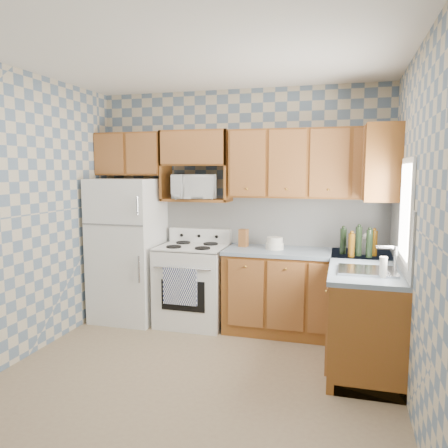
% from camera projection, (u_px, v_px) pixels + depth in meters
% --- Properties ---
extents(floor, '(3.40, 3.40, 0.00)m').
position_uv_depth(floor, '(195.00, 377.00, 3.77)').
color(floor, '#7F674F').
rests_on(floor, ground).
extents(back_wall, '(3.40, 0.02, 2.70)m').
position_uv_depth(back_wall, '(239.00, 207.00, 5.13)').
color(back_wall, slate).
rests_on(back_wall, ground).
extents(right_wall, '(0.02, 3.20, 2.70)m').
position_uv_depth(right_wall, '(416.00, 230.00, 3.15)').
color(right_wall, slate).
rests_on(right_wall, ground).
extents(backsplash_back, '(2.60, 0.02, 0.56)m').
position_uv_depth(backsplash_back, '(273.00, 221.00, 5.04)').
color(backsplash_back, silver).
rests_on(backsplash_back, back_wall).
extents(backsplash_right, '(0.02, 1.60, 0.56)m').
position_uv_depth(backsplash_right, '(400.00, 235.00, 3.94)').
color(backsplash_right, silver).
rests_on(backsplash_right, right_wall).
extents(refrigerator, '(0.75, 0.70, 1.68)m').
position_uv_depth(refrigerator, '(128.00, 250.00, 5.20)').
color(refrigerator, white).
rests_on(refrigerator, floor).
extents(stove_body, '(0.76, 0.65, 0.90)m').
position_uv_depth(stove_body, '(193.00, 286.00, 5.06)').
color(stove_body, white).
rests_on(stove_body, floor).
extents(cooktop, '(0.76, 0.65, 0.02)m').
position_uv_depth(cooktop, '(193.00, 247.00, 5.00)').
color(cooktop, silver).
rests_on(cooktop, stove_body).
extents(backguard, '(0.76, 0.08, 0.17)m').
position_uv_depth(backguard, '(200.00, 235.00, 5.25)').
color(backguard, white).
rests_on(backguard, cooktop).
extents(dish_towel_left, '(0.19, 0.02, 0.40)m').
position_uv_depth(dish_towel_left, '(172.00, 286.00, 4.75)').
color(dish_towel_left, navy).
rests_on(dish_towel_left, stove_body).
extents(dish_towel_right, '(0.19, 0.02, 0.40)m').
position_uv_depth(dish_towel_right, '(188.00, 287.00, 4.70)').
color(dish_towel_right, navy).
rests_on(dish_towel_right, stove_body).
extents(base_cabinets_back, '(1.75, 0.60, 0.88)m').
position_uv_depth(base_cabinets_back, '(306.00, 294.00, 4.74)').
color(base_cabinets_back, brown).
rests_on(base_cabinets_back, floor).
extents(base_cabinets_right, '(0.60, 1.60, 0.88)m').
position_uv_depth(base_cabinets_right, '(363.00, 313.00, 4.11)').
color(base_cabinets_right, brown).
rests_on(base_cabinets_right, floor).
extents(countertop_back, '(1.77, 0.63, 0.04)m').
position_uv_depth(countertop_back, '(307.00, 253.00, 4.68)').
color(countertop_back, slate).
rests_on(countertop_back, base_cabinets_back).
extents(countertop_right, '(0.63, 1.60, 0.04)m').
position_uv_depth(countertop_right, '(365.00, 265.00, 4.05)').
color(countertop_right, slate).
rests_on(countertop_right, base_cabinets_right).
extents(upper_cabinets_back, '(1.75, 0.33, 0.74)m').
position_uv_depth(upper_cabinets_back, '(310.00, 164.00, 4.70)').
color(upper_cabinets_back, brown).
rests_on(upper_cabinets_back, back_wall).
extents(upper_cabinets_fridge, '(0.82, 0.33, 0.50)m').
position_uv_depth(upper_cabinets_fridge, '(132.00, 154.00, 5.24)').
color(upper_cabinets_fridge, brown).
rests_on(upper_cabinets_fridge, back_wall).
extents(upper_cabinets_right, '(0.33, 0.70, 0.74)m').
position_uv_depth(upper_cabinets_right, '(381.00, 163.00, 4.33)').
color(upper_cabinets_right, brown).
rests_on(upper_cabinets_right, right_wall).
extents(microwave_shelf, '(0.80, 0.33, 0.03)m').
position_uv_depth(microwave_shelf, '(197.00, 200.00, 5.09)').
color(microwave_shelf, brown).
rests_on(microwave_shelf, back_wall).
extents(microwave, '(0.60, 0.49, 0.28)m').
position_uv_depth(microwave, '(194.00, 187.00, 5.05)').
color(microwave, white).
rests_on(microwave, microwave_shelf).
extents(sink, '(0.48, 0.40, 0.03)m').
position_uv_depth(sink, '(367.00, 271.00, 3.71)').
color(sink, '#B7B7BC').
rests_on(sink, countertop_right).
extents(window, '(0.02, 0.66, 0.86)m').
position_uv_depth(window, '(406.00, 211.00, 3.57)').
color(window, white).
rests_on(window, right_wall).
extents(bottle_0, '(0.07, 0.07, 0.30)m').
position_uv_depth(bottle_0, '(359.00, 241.00, 4.39)').
color(bottle_0, black).
rests_on(bottle_0, countertop_back).
extents(bottle_1, '(0.07, 0.07, 0.28)m').
position_uv_depth(bottle_1, '(369.00, 244.00, 4.31)').
color(bottle_1, black).
rests_on(bottle_1, countertop_back).
extents(bottle_2, '(0.07, 0.07, 0.26)m').
position_uv_depth(bottle_2, '(374.00, 243.00, 4.39)').
color(bottle_2, '#563409').
rests_on(bottle_2, countertop_back).
extents(bottle_3, '(0.07, 0.07, 0.24)m').
position_uv_depth(bottle_3, '(351.00, 245.00, 4.34)').
color(bottle_3, '#563409').
rests_on(bottle_3, countertop_back).
extents(bottle_4, '(0.07, 0.07, 0.27)m').
position_uv_depth(bottle_4, '(343.00, 241.00, 4.49)').
color(bottle_4, black).
rests_on(bottle_4, countertop_back).
extents(knife_block, '(0.11, 0.11, 0.20)m').
position_uv_depth(knife_block, '(244.00, 238.00, 4.93)').
color(knife_block, brown).
rests_on(knife_block, countertop_back).
extents(electric_kettle, '(0.13, 0.13, 0.17)m').
position_uv_depth(electric_kettle, '(366.00, 246.00, 4.50)').
color(electric_kettle, white).
rests_on(electric_kettle, countertop_back).
extents(food_containers, '(0.20, 0.20, 0.13)m').
position_uv_depth(food_containers, '(275.00, 243.00, 4.77)').
color(food_containers, beige).
rests_on(food_containers, countertop_back).
extents(soap_bottle, '(0.06, 0.06, 0.17)m').
position_uv_depth(soap_bottle, '(383.00, 267.00, 3.50)').
color(soap_bottle, beige).
rests_on(soap_bottle, countertop_right).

